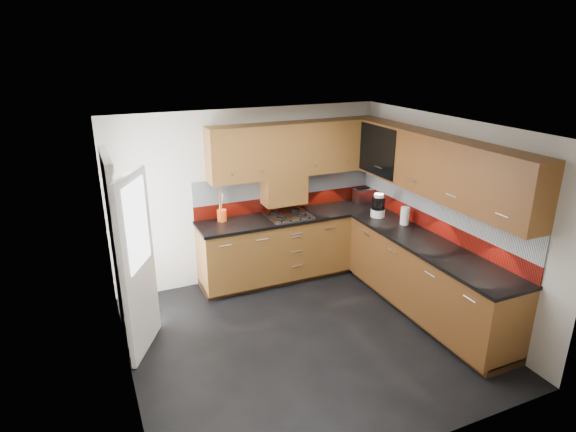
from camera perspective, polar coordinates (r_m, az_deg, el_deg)
name	(u,v)px	position (r m, az deg, el deg)	size (l,w,h in m)	color
room	(306,215)	(5.03, 2.18, 0.12)	(4.00, 3.80, 2.64)	black
base_cabinets	(354,263)	(6.49, 7.79, -5.50)	(2.70, 3.20, 0.95)	brown
countertop	(355,229)	(6.29, 7.95, -1.59)	(2.72, 3.22, 0.04)	black
backsplash	(362,201)	(6.48, 8.72, 1.75)	(2.70, 3.20, 0.54)	maroon
upper_cabinets	(367,157)	(6.18, 9.38, 6.86)	(2.50, 3.20, 0.72)	brown
extractor_hood	(284,189)	(6.69, -0.51, 3.16)	(0.60, 0.33, 0.40)	brown
glass_cabinet	(386,148)	(6.67, 11.56, 7.90)	(0.32, 0.80, 0.66)	black
back_door	(126,257)	(5.45, -18.67, -4.64)	(0.42, 1.19, 2.04)	white
gas_hob	(289,215)	(6.64, 0.07, 0.10)	(0.59, 0.52, 0.05)	silver
utensil_pot	(222,214)	(6.50, -7.86, 0.25)	(0.13, 0.13, 0.45)	#D84B14
toaster	(364,195)	(7.33, 8.95, 2.45)	(0.29, 0.18, 0.21)	silver
food_processor	(378,206)	(6.70, 10.63, 1.14)	(0.19, 0.19, 0.32)	white
paper_towel	(405,216)	(6.49, 13.68, 0.02)	(0.11, 0.11, 0.24)	white
orange_cloth	(377,213)	(6.86, 10.52, 0.32)	(0.13, 0.11, 0.01)	orange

